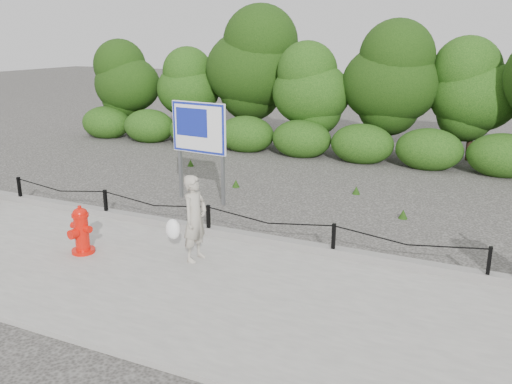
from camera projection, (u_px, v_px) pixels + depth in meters
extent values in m
plane|color=#2D2B28|center=(209.00, 238.00, 10.53)|extent=(90.00, 90.00, 0.00)
cube|color=gray|center=(147.00, 276.00, 8.78)|extent=(14.00, 4.00, 0.08)
cube|color=slate|center=(210.00, 230.00, 10.53)|extent=(14.00, 0.22, 0.14)
cube|color=black|center=(20.00, 190.00, 12.45)|extent=(0.06, 0.06, 0.60)
cube|color=black|center=(106.00, 203.00, 11.44)|extent=(0.06, 0.06, 0.60)
cube|color=black|center=(208.00, 220.00, 10.42)|extent=(0.06, 0.06, 0.60)
cube|color=black|center=(333.00, 240.00, 9.41)|extent=(0.06, 0.06, 0.60)
cube|color=black|center=(489.00, 265.00, 8.39)|extent=(0.06, 0.06, 0.60)
cylinder|color=black|center=(60.00, 187.00, 11.88)|extent=(2.50, 0.02, 0.02)
cylinder|color=black|center=(154.00, 201.00, 10.87)|extent=(2.50, 0.02, 0.02)
cylinder|color=black|center=(268.00, 218.00, 9.85)|extent=(2.50, 0.02, 0.02)
cylinder|color=black|center=(408.00, 239.00, 8.84)|extent=(2.50, 0.02, 0.02)
cylinder|color=black|center=(129.00, 112.00, 21.21)|extent=(0.18, 0.18, 1.78)
ellipsoid|color=#2D5413|center=(127.00, 80.00, 20.86)|extent=(2.64, 2.28, 2.85)
cylinder|color=black|center=(189.00, 116.00, 20.56)|extent=(0.18, 0.18, 1.66)
ellipsoid|color=#2D5413|center=(188.00, 85.00, 20.24)|extent=(2.45, 2.12, 2.65)
cylinder|color=black|center=(253.00, 109.00, 19.80)|extent=(0.18, 0.18, 2.37)
ellipsoid|color=#2D5413|center=(253.00, 63.00, 19.33)|extent=(3.50, 3.03, 3.79)
cylinder|color=black|center=(310.00, 125.00, 18.17)|extent=(0.18, 0.18, 1.77)
ellipsoid|color=#2D5413|center=(311.00, 88.00, 17.82)|extent=(2.62, 2.26, 2.83)
cylinder|color=black|center=(388.00, 124.00, 17.46)|extent=(0.18, 0.18, 2.09)
ellipsoid|color=#2D5413|center=(391.00, 77.00, 17.05)|extent=(3.10, 2.68, 3.35)
cylinder|color=black|center=(471.00, 131.00, 16.82)|extent=(0.18, 0.18, 1.85)
ellipsoid|color=#2D5413|center=(475.00, 89.00, 16.46)|extent=(2.73, 2.36, 2.96)
cylinder|color=red|center=(84.00, 251.00, 9.63)|extent=(0.46, 0.46, 0.07)
cylinder|color=red|center=(82.00, 233.00, 9.54)|extent=(0.28, 0.28, 0.61)
cylinder|color=red|center=(80.00, 215.00, 9.44)|extent=(0.33, 0.33, 0.06)
ellipsoid|color=red|center=(80.00, 213.00, 9.43)|extent=(0.29, 0.29, 0.19)
cylinder|color=red|center=(79.00, 207.00, 9.40)|extent=(0.08, 0.08, 0.06)
cylinder|color=red|center=(75.00, 226.00, 9.60)|extent=(0.13, 0.14, 0.12)
cylinder|color=red|center=(88.00, 229.00, 9.42)|extent=(0.13, 0.14, 0.12)
cylinder|color=red|center=(73.00, 234.00, 9.38)|extent=(0.19, 0.16, 0.17)
cylinder|color=slate|center=(75.00, 238.00, 9.44)|extent=(0.01, 0.06, 0.13)
imported|color=#A19A8A|center=(195.00, 218.00, 9.14)|extent=(0.39, 0.57, 1.50)
ellipsoid|color=white|center=(173.00, 229.00, 9.20)|extent=(0.27, 0.21, 0.36)
cube|color=slate|center=(180.00, 150.00, 12.88)|extent=(0.08, 0.08, 2.35)
cube|color=slate|center=(223.00, 156.00, 12.27)|extent=(0.08, 0.08, 2.35)
cube|color=white|center=(199.00, 128.00, 12.37)|extent=(1.47, 0.20, 1.17)
cube|color=#142398|center=(198.00, 128.00, 12.34)|extent=(1.43, 0.15, 1.14)
cube|color=#142398|center=(191.00, 122.00, 12.39)|extent=(0.88, 0.10, 0.65)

